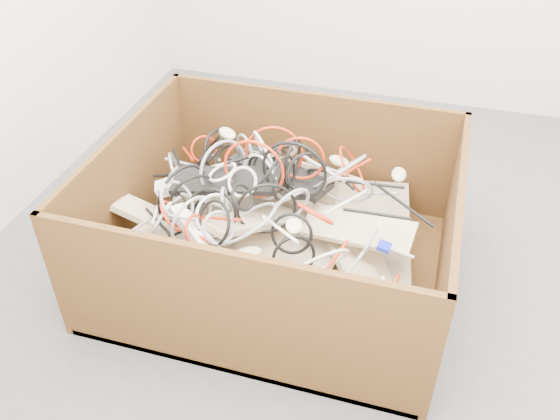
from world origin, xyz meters
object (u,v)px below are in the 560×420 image
(power_strip_right, at_px, (196,233))
(cardboard_box, at_px, (274,245))
(power_strip_left, at_px, (196,179))
(vga_plug, at_px, (384,247))

(power_strip_right, bearing_deg, cardboard_box, 86.75)
(power_strip_left, relative_size, power_strip_right, 1.20)
(cardboard_box, bearing_deg, power_strip_right, -129.45)
(power_strip_left, bearing_deg, cardboard_box, -29.02)
(power_strip_left, height_order, vga_plug, power_strip_left)
(cardboard_box, bearing_deg, vga_plug, -17.57)
(power_strip_right, xyz_separation_m, vga_plug, (0.65, 0.12, -0.00))
(cardboard_box, distance_m, power_strip_left, 0.40)
(cardboard_box, xyz_separation_m, vga_plug, (0.44, -0.14, 0.21))
(cardboard_box, bearing_deg, power_strip_left, 171.82)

